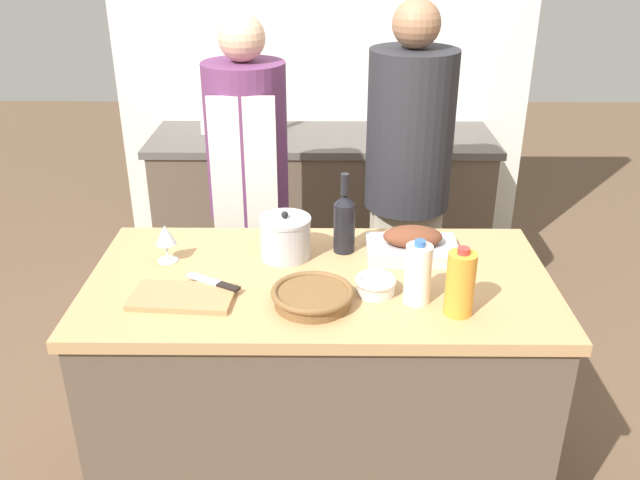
% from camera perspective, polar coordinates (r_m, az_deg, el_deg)
% --- Properties ---
extents(kitchen_island, '(1.53, 0.78, 0.91)m').
position_cam_1_polar(kitchen_island, '(2.49, -0.02, -12.32)').
color(kitchen_island, brown).
rests_on(kitchen_island, ground_plane).
extents(back_counter, '(1.89, 0.60, 0.90)m').
position_cam_1_polar(back_counter, '(3.91, 0.19, 2.48)').
color(back_counter, brown).
rests_on(back_counter, ground_plane).
extents(back_wall, '(2.39, 0.10, 2.55)m').
position_cam_1_polar(back_wall, '(4.01, 0.24, 15.39)').
color(back_wall, silver).
rests_on(back_wall, ground_plane).
extents(roasting_pan, '(0.32, 0.20, 0.11)m').
position_cam_1_polar(roasting_pan, '(2.38, 7.77, -0.40)').
color(roasting_pan, '#BCBCC1').
rests_on(roasting_pan, kitchen_island).
extents(wicker_basket, '(0.26, 0.26, 0.05)m').
position_cam_1_polar(wicker_basket, '(2.07, -0.65, -4.74)').
color(wicker_basket, brown).
rests_on(wicker_basket, kitchen_island).
extents(cutting_board, '(0.33, 0.20, 0.02)m').
position_cam_1_polar(cutting_board, '(2.15, -11.50, -4.72)').
color(cutting_board, '#AD7F51').
rests_on(cutting_board, kitchen_island).
extents(stock_pot, '(0.18, 0.18, 0.17)m').
position_cam_1_polar(stock_pot, '(2.34, -2.94, 0.24)').
color(stock_pot, '#B7B7BC').
rests_on(stock_pot, kitchen_island).
extents(mixing_bowl, '(0.13, 0.13, 0.06)m').
position_cam_1_polar(mixing_bowl, '(2.14, 4.70, -3.75)').
color(mixing_bowl, beige).
rests_on(mixing_bowl, kitchen_island).
extents(juice_jug, '(0.09, 0.09, 0.22)m').
position_cam_1_polar(juice_jug, '(2.04, 11.73, -3.59)').
color(juice_jug, orange).
rests_on(juice_jug, kitchen_island).
extents(milk_jug, '(0.08, 0.08, 0.21)m').
position_cam_1_polar(milk_jug, '(2.08, 8.24, -2.81)').
color(milk_jug, white).
rests_on(milk_jug, kitchen_island).
extents(wine_bottle_green, '(0.08, 0.08, 0.29)m').
position_cam_1_polar(wine_bottle_green, '(2.37, 2.06, 1.58)').
color(wine_bottle_green, black).
rests_on(wine_bottle_green, kitchen_island).
extents(wine_glass_left, '(0.07, 0.07, 0.13)m').
position_cam_1_polar(wine_glass_left, '(2.36, -12.88, 0.33)').
color(wine_glass_left, silver).
rests_on(wine_glass_left, kitchen_island).
extents(knife_chef, '(0.19, 0.13, 0.01)m').
position_cam_1_polar(knife_chef, '(2.19, -8.86, -3.55)').
color(knife_chef, '#B7B7BC').
rests_on(knife_chef, cutting_board).
extents(stand_mixer, '(0.18, 0.14, 0.36)m').
position_cam_1_polar(stand_mixer, '(3.85, -8.60, 11.18)').
color(stand_mixer, silver).
rests_on(stand_mixer, back_counter).
extents(condiment_bottle_tall, '(0.06, 0.06, 0.20)m').
position_cam_1_polar(condiment_bottle_tall, '(3.63, 9.27, 9.34)').
color(condiment_bottle_tall, '#234C28').
rests_on(condiment_bottle_tall, back_counter).
extents(condiment_bottle_short, '(0.05, 0.05, 0.17)m').
position_cam_1_polar(condiment_bottle_short, '(3.90, -3.22, 10.48)').
color(condiment_bottle_short, '#332D28').
rests_on(condiment_bottle_short, back_counter).
extents(person_cook_aproned, '(0.35, 0.35, 1.64)m').
position_cam_1_polar(person_cook_aproned, '(2.99, -6.02, 4.38)').
color(person_cook_aproned, beige).
rests_on(person_cook_aproned, ground_plane).
extents(person_cook_guest, '(0.37, 0.37, 1.70)m').
position_cam_1_polar(person_cook_guest, '(3.02, 7.36, 5.05)').
color(person_cook_guest, beige).
rests_on(person_cook_guest, ground_plane).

